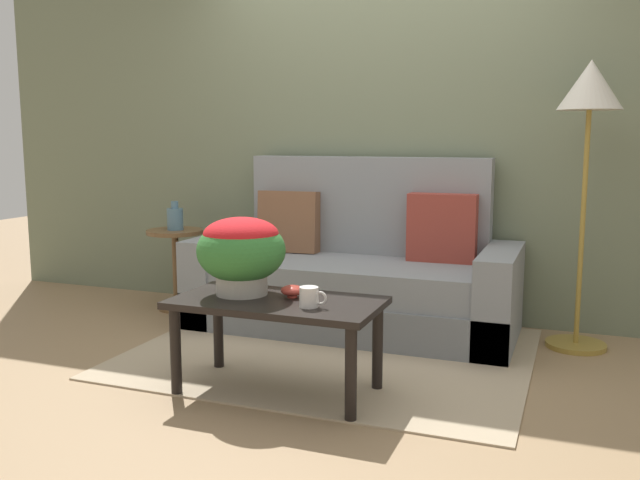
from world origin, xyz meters
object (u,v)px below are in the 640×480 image
Objects in this scene: side_table at (175,255)px; couch at (355,278)px; table_vase at (175,218)px; snack_bowl at (292,291)px; potted_plant at (241,249)px; floor_lamp at (589,113)px; coffee_table at (277,313)px; coffee_mug at (310,297)px.

couch is at bearing 0.78° from side_table.
table_vase reaches higher than side_table.
couch is 18.19× the size of snack_bowl.
potted_plant is (-0.20, -1.22, 0.37)m from couch.
table_vase is (-1.16, 1.20, -0.03)m from potted_plant.
floor_lamp is at bearing 43.36° from snack_bowl.
floor_lamp reaches higher than side_table.
coffee_table is 1.72× the size of side_table.
floor_lamp is at bearing 1.69° from table_vase.
coffee_table is at bearing -10.09° from potted_plant.
couch is 1.38m from side_table.
table_vase is (-2.75, -0.08, -0.72)m from floor_lamp.
floor_lamp is 12.63× the size of coffee_mug.
snack_bowl reaches higher than coffee_table.
coffee_table is 0.37m from potted_plant.
couch is at bearing 80.65° from potted_plant.
side_table is 2.08m from coffee_mug.
potted_plant is (-1.59, -1.28, -0.69)m from floor_lamp.
snack_bowl is (-1.33, -1.25, -0.89)m from floor_lamp.
floor_lamp reaches higher than couch.
table_vase is at bearing 140.09° from coffee_mug.
coffee_mug is (-1.17, -1.40, -0.87)m from floor_lamp.
couch is at bearing 1.07° from table_vase.
floor_lamp reaches higher than potted_plant.
side_table is 4.42× the size of coffee_mug.
coffee_mug is at bearing -22.56° from coffee_table.
coffee_mug is 1.16× the size of snack_bowl.
couch is at bearing 99.14° from coffee_mug.
potted_plant is (-0.21, 0.04, 0.30)m from coffee_table.
floor_lamp is 3.81× the size of potted_plant.
table_vase reaches higher than coffee_table.
coffee_table is at bearing -136.32° from floor_lamp.
snack_bowl is (0.27, 0.03, -0.20)m from potted_plant.
couch is 1.24× the size of floor_lamp.
couch is 1.41m from table_vase.
floor_lamp reaches higher than coffee_table.
side_table is 1.33× the size of potted_plant.
coffee_mug is (0.42, -0.12, -0.18)m from potted_plant.
floor_lamp is at bearing 50.10° from coffee_mug.
coffee_mug is at bearing -39.86° from side_table.
floor_lamp is (1.38, 1.32, 0.99)m from coffee_table.
coffee_mug is 0.64× the size of table_vase.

